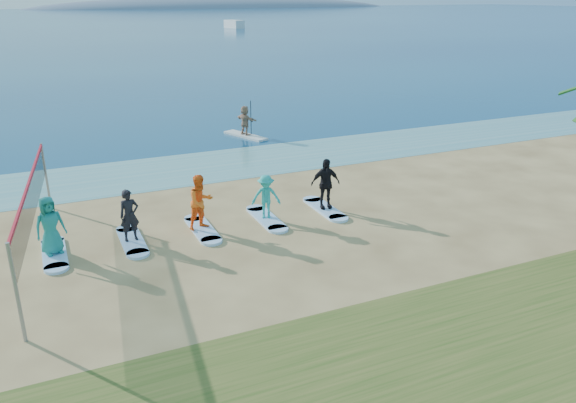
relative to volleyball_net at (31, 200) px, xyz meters
name	(u,v)px	position (x,y,z in m)	size (l,w,h in m)	color
ground	(299,259)	(7.12, -3.22, -1.90)	(600.00, 600.00, 0.00)	tan
shallow_water	(202,167)	(7.12, 7.28, -1.90)	(600.00, 600.00, 0.00)	teal
ocean	(49,22)	(7.12, 156.78, -1.90)	(600.00, 600.00, 0.00)	navy
island_ridge	(222,7)	(102.12, 296.78, -1.90)	(220.00, 56.00, 18.00)	slate
volleyball_net	(31,200)	(0.00, 0.00, 0.00)	(1.05, 9.04, 2.50)	gray
paddleboard	(245,136)	(10.98, 11.95, -1.84)	(0.70, 3.00, 0.12)	silver
paddleboarder	(245,120)	(10.98, 11.95, -0.97)	(1.50, 0.48, 1.62)	tan
boat_offshore_b	(234,28)	(44.46, 110.37, -1.90)	(2.28, 5.61, 1.75)	silver
surfboard_0	(54,254)	(0.38, 0.10, -1.86)	(0.70, 2.20, 0.09)	#A4CFFF
student_0	(50,225)	(0.38, 0.10, -0.91)	(0.89, 0.58, 1.82)	teal
surfboard_1	(132,241)	(2.72, 0.10, -1.86)	(0.70, 2.20, 0.09)	#A4CFFF
student_1	(129,215)	(2.72, 0.10, -0.97)	(0.62, 0.41, 1.70)	black
surfboard_2	(202,229)	(5.07, 0.10, -1.86)	(0.70, 2.20, 0.09)	#A4CFFF
student_2	(201,202)	(5.07, 0.10, -0.87)	(0.91, 0.71, 1.88)	orange
surfboard_3	(266,219)	(7.41, 0.10, -1.86)	(0.70, 2.20, 0.09)	#A4CFFF
student_3	(266,197)	(7.41, 0.10, -1.03)	(1.01, 0.58, 1.57)	teal
surfboard_4	(325,209)	(9.75, 0.10, -1.86)	(0.70, 2.20, 0.09)	#A4CFFF
student_4	(325,184)	(9.75, 0.10, -0.87)	(1.10, 0.46, 1.88)	black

